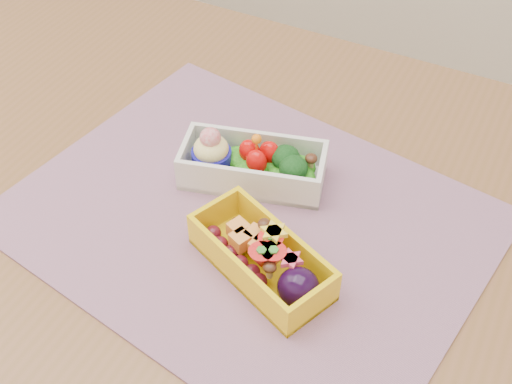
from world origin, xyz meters
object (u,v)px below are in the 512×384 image
at_px(bento_white, 252,164).
at_px(bento_yellow, 263,258).
at_px(table, 240,295).
at_px(placemat, 248,218).

distance_m(bento_white, bento_yellow, 0.13).
xyz_separation_m(table, placemat, (-0.00, 0.03, 0.10)).
bearing_deg(placemat, bento_yellow, -50.39).
bearing_deg(bento_yellow, table, 168.77).
height_order(table, bento_white, bento_white).
xyz_separation_m(table, bento_yellow, (0.04, -0.03, 0.12)).
height_order(table, placemat, placemat).
relative_size(table, placemat, 2.53).
distance_m(table, bento_white, 0.15).
bearing_deg(placemat, table, -82.89).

